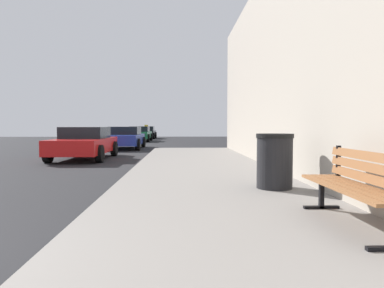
{
  "coord_description": "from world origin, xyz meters",
  "views": [
    {
      "loc": [
        3.31,
        -2.3,
        1.31
      ],
      "look_at": [
        3.55,
        4.37,
        0.96
      ],
      "focal_mm": 32.15,
      "sensor_mm": 36.0,
      "label": 1
    }
  ],
  "objects": [
    {
      "name": "car_red",
      "position": [
        -0.46,
        11.44,
        0.65
      ],
      "size": [
        2.04,
        4.26,
        1.27
      ],
      "rotation": [
        0.0,
        0.0,
        3.14
      ],
      "color": "red",
      "rests_on": "ground_plane"
    },
    {
      "name": "trash_bin",
      "position": [
        5.08,
        4.03,
        0.66
      ],
      "size": [
        0.69,
        0.69,
        1.02
      ],
      "color": "black",
      "rests_on": "sidewalk"
    },
    {
      "name": "car_green",
      "position": [
        -0.12,
        27.25,
        0.65
      ],
      "size": [
        1.94,
        4.58,
        1.27
      ],
      "rotation": [
        0.0,
        0.0,
        3.14
      ],
      "color": "#196638",
      "rests_on": "ground_plane"
    },
    {
      "name": "bench",
      "position": [
        5.39,
        1.6,
        0.67
      ],
      "size": [
        0.51,
        1.87,
        0.89
      ],
      "rotation": [
        0.0,
        0.0,
        -0.0
      ],
      "color": "brown",
      "rests_on": "sidewalk"
    },
    {
      "name": "car_blue",
      "position": [
        0.16,
        17.55,
        0.65
      ],
      "size": [
        2.05,
        4.4,
        1.27
      ],
      "rotation": [
        0.0,
        0.0,
        3.14
      ],
      "color": "#233899",
      "rests_on": "ground_plane"
    },
    {
      "name": "car_black",
      "position": [
        -0.18,
        33.52,
        0.65
      ],
      "size": [
        1.99,
        4.04,
        1.43
      ],
      "rotation": [
        0.0,
        0.0,
        3.14
      ],
      "color": "black",
      "rests_on": "ground_plane"
    }
  ]
}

